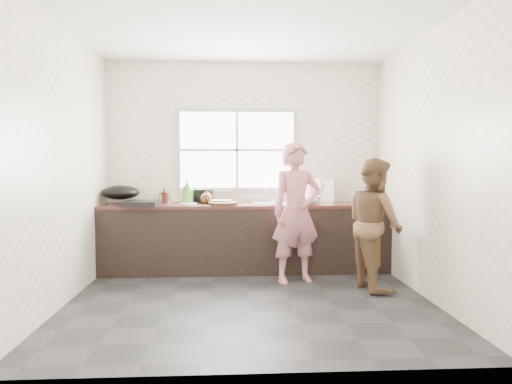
{
  "coord_description": "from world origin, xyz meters",
  "views": [
    {
      "loc": [
        -0.19,
        -4.49,
        1.37
      ],
      "look_at": [
        0.1,
        0.65,
        1.05
      ],
      "focal_mm": 32.0,
      "sensor_mm": 36.0,
      "label": 1
    }
  ],
  "objects": [
    {
      "name": "window_glazing",
      "position": [
        -0.1,
        1.57,
        1.55
      ],
      "size": [
        1.5,
        0.01,
        1.0
      ],
      "primitive_type": "cube",
      "color": "white",
      "rests_on": "window_frame"
    },
    {
      "name": "black_pot",
      "position": [
        -0.55,
        1.51,
        0.95
      ],
      "size": [
        0.33,
        0.33,
        0.18
      ],
      "primitive_type": "cylinder",
      "rotation": [
        0.0,
        0.0,
        -0.4
      ],
      "color": "black",
      "rests_on": "countertop"
    },
    {
      "name": "wall_right",
      "position": [
        1.8,
        0.0,
        1.35
      ],
      "size": [
        0.01,
        3.2,
        2.7
      ],
      "primitive_type": "cube",
      "color": "silver",
      "rests_on": "ground"
    },
    {
      "name": "sink",
      "position": [
        0.35,
        1.29,
        0.86
      ],
      "size": [
        0.55,
        0.45,
        0.02
      ],
      "primitive_type": "cube",
      "color": "silver",
      "rests_on": "countertop"
    },
    {
      "name": "bottle_brown_tall",
      "position": [
        -1.06,
        1.52,
        0.95
      ],
      "size": [
        0.09,
        0.1,
        0.18
      ],
      "primitive_type": "imported",
      "rotation": [
        0.0,
        0.0,
        -0.23
      ],
      "color": "#401710",
      "rests_on": "countertop"
    },
    {
      "name": "wok",
      "position": [
        -1.58,
        1.33,
        1.01
      ],
      "size": [
        0.59,
        0.59,
        0.18
      ],
      "primitive_type": "ellipsoid",
      "rotation": [
        0.0,
        0.0,
        0.32
      ],
      "color": "black",
      "rests_on": "burner"
    },
    {
      "name": "bowl_crabs",
      "position": [
        0.8,
        1.17,
        0.89
      ],
      "size": [
        0.22,
        0.22,
        0.06
      ],
      "primitive_type": "imported",
      "rotation": [
        0.0,
        0.0,
        -0.19
      ],
      "color": "silver",
      "rests_on": "countertop"
    },
    {
      "name": "countertop",
      "position": [
        0.0,
        1.29,
        0.84
      ],
      "size": [
        3.6,
        0.64,
        0.04
      ],
      "primitive_type": "cube",
      "color": "#3B1D18",
      "rests_on": "cabinet"
    },
    {
      "name": "glass_jar",
      "position": [
        -1.09,
        1.52,
        0.91
      ],
      "size": [
        0.1,
        0.1,
        0.11
      ],
      "primitive_type": "cylinder",
      "rotation": [
        0.0,
        0.0,
        0.41
      ],
      "color": "silver",
      "rests_on": "countertop"
    },
    {
      "name": "window_frame",
      "position": [
        -0.1,
        1.59,
        1.55
      ],
      "size": [
        1.6,
        0.05,
        1.1
      ],
      "primitive_type": "cube",
      "color": "#9EA0A5",
      "rests_on": "wall_back"
    },
    {
      "name": "wall_left",
      "position": [
        -1.8,
        0.0,
        1.35
      ],
      "size": [
        0.01,
        3.2,
        2.7
      ],
      "primitive_type": "cube",
      "color": "beige",
      "rests_on": "ground"
    },
    {
      "name": "bottle_green",
      "position": [
        -0.74,
        1.34,
        1.02
      ],
      "size": [
        0.14,
        0.14,
        0.31
      ],
      "primitive_type": "imported",
      "rotation": [
        0.0,
        0.0,
        -0.16
      ],
      "color": "#488E2E",
      "rests_on": "countertop"
    },
    {
      "name": "cutting_board",
      "position": [
        -0.28,
        1.14,
        0.88
      ],
      "size": [
        0.48,
        0.48,
        0.04
      ],
      "primitive_type": "cylinder",
      "rotation": [
        0.0,
        0.0,
        0.41
      ],
      "color": "black",
      "rests_on": "countertop"
    },
    {
      "name": "cleaver",
      "position": [
        -0.39,
        1.34,
        0.9
      ],
      "size": [
        0.23,
        0.18,
        0.01
      ],
      "primitive_type": "cube",
      "rotation": [
        0.0,
        0.0,
        0.39
      ],
      "color": "silver",
      "rests_on": "cutting_board"
    },
    {
      "name": "bowl_held",
      "position": [
        0.4,
        1.21,
        0.89
      ],
      "size": [
        0.2,
        0.2,
        0.06
      ],
      "primitive_type": "imported",
      "rotation": [
        0.0,
        0.0,
        -0.02
      ],
      "color": "silver",
      "rests_on": "countertop"
    },
    {
      "name": "floor",
      "position": [
        0.0,
        0.0,
        -0.01
      ],
      "size": [
        3.6,
        3.2,
        0.01
      ],
      "primitive_type": "cube",
      "color": "#272729",
      "rests_on": "ground"
    },
    {
      "name": "bottle_brown_short",
      "position": [
        -0.5,
        1.34,
        0.95
      ],
      "size": [
        0.14,
        0.14,
        0.18
      ],
      "primitive_type": "imported",
      "rotation": [
        0.0,
        0.0,
        0.0
      ],
      "color": "#452E11",
      "rests_on": "countertop"
    },
    {
      "name": "person_side",
      "position": [
        1.39,
        0.38,
        0.72
      ],
      "size": [
        0.67,
        0.79,
        1.43
      ],
      "primitive_type": "imported",
      "rotation": [
        0.0,
        0.0,
        1.77
      ],
      "color": "brown",
      "rests_on": "floor"
    },
    {
      "name": "ceiling",
      "position": [
        0.0,
        0.0,
        2.71
      ],
      "size": [
        3.6,
        3.2,
        0.01
      ],
      "primitive_type": "cube",
      "color": "silver",
      "rests_on": "wall_back"
    },
    {
      "name": "wall_front",
      "position": [
        0.0,
        -1.6,
        1.35
      ],
      "size": [
        3.6,
        0.01,
        2.7
      ],
      "primitive_type": "cube",
      "color": "beige",
      "rests_on": "ground"
    },
    {
      "name": "wall_back",
      "position": [
        0.0,
        1.6,
        1.35
      ],
      "size": [
        3.6,
        0.01,
        2.7
      ],
      "primitive_type": "cube",
      "color": "silver",
      "rests_on": "ground"
    },
    {
      "name": "woman",
      "position": [
        0.57,
        0.7,
        0.75
      ],
      "size": [
        0.63,
        0.49,
        1.51
      ],
      "primitive_type": "imported",
      "rotation": [
        0.0,
        0.0,
        0.27
      ],
      "color": "#C77784",
      "rests_on": "floor"
    },
    {
      "name": "faucet",
      "position": [
        0.35,
        1.49,
        1.01
      ],
      "size": [
        0.02,
        0.02,
        0.3
      ],
      "primitive_type": "cylinder",
      "color": "silver",
      "rests_on": "countertop"
    },
    {
      "name": "burner",
      "position": [
        -1.27,
        1.08,
        0.89
      ],
      "size": [
        0.42,
        0.42,
        0.06
      ],
      "primitive_type": "cube",
      "rotation": [
        0.0,
        0.0,
        -0.03
      ],
      "color": "black",
      "rests_on": "countertop"
    },
    {
      "name": "pot_lid_left",
      "position": [
        -1.3,
        1.45,
        0.87
      ],
      "size": [
        0.29,
        0.29,
        0.01
      ],
      "primitive_type": "cylinder",
      "rotation": [
        0.0,
        0.0,
        -0.18
      ],
      "color": "silver",
      "rests_on": "countertop"
    },
    {
      "name": "plate_food",
      "position": [
        -0.71,
        1.22,
        0.87
      ],
      "size": [
        0.26,
        0.26,
        0.02
      ],
      "primitive_type": "cylinder",
      "rotation": [
        0.0,
        0.0,
        0.18
      ],
      "color": "silver",
      "rests_on": "countertop"
    },
    {
      "name": "bowl_mince",
      "position": [
        -0.31,
        1.22,
        0.89
      ],
      "size": [
        0.29,
        0.29,
        0.06
      ],
      "primitive_type": "imported",
      "rotation": [
        0.0,
        0.0,
        -0.36
      ],
      "color": "silver",
      "rests_on": "countertop"
    },
    {
      "name": "dish_rack",
      "position": [
        0.98,
        1.52,
        1.02
      ],
      "size": [
        0.48,
        0.39,
        0.32
      ],
      "primitive_type": "cube",
      "rotation": [
        0.0,
        0.0,
        -0.25
      ],
      "color": "silver",
      "rests_on": "countertop"
    },
    {
      "name": "cabinet",
      "position": [
        0.0,
        1.29,
        0.41
      ],
      "size": [
        3.6,
        0.62,
        0.82
      ],
      "primitive_type": "cube",
      "color": "black",
      "rests_on": "floor"
    },
    {
      "name": "pot_lid_right",
      "position": [
        -0.99,
        1.51,
        0.87
      ],
      "size": [
        0.28,
        0.28,
        0.01
      ],
      "primitive_type": "cylinder",
      "rotation": [
        0.0,
        0.0,
        -0.04
      ],
      "color": "silver",
      "rests_on": "countertop"
    }
  ]
}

